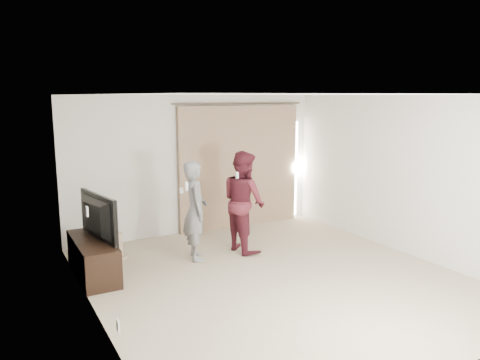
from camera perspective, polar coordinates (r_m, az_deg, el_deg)
name	(u,v)px	position (r m, az deg, el deg)	size (l,w,h in m)	color
floor	(275,278)	(6.89, 4.32, -11.83)	(5.50, 5.50, 0.00)	tan
wall_back	(197,165)	(8.91, -5.29, 1.89)	(5.00, 0.04, 2.60)	silver
wall_left	(92,211)	(5.58, -17.57, -3.58)	(0.04, 5.50, 2.60)	silver
ceiling	(278,95)	(6.39, 4.64, 10.33)	(5.00, 5.50, 0.01)	white
curtain	(241,167)	(9.26, 0.08, 1.65)	(2.80, 0.11, 2.46)	tan
tv_console	(93,258)	(7.18, -17.47, -9.04)	(0.49, 1.41, 0.54)	black
tv	(91,218)	(7.01, -17.73, -4.39)	(1.15, 0.15, 0.66)	black
scratching_post	(117,248)	(7.84, -14.73, -8.05)	(0.32, 0.32, 0.43)	tan
person_man	(195,210)	(7.45, -5.48, -3.69)	(0.51, 0.66, 1.60)	slate
person_woman	(244,201)	(7.82, 0.46, -2.60)	(0.69, 0.86, 1.70)	#531A24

